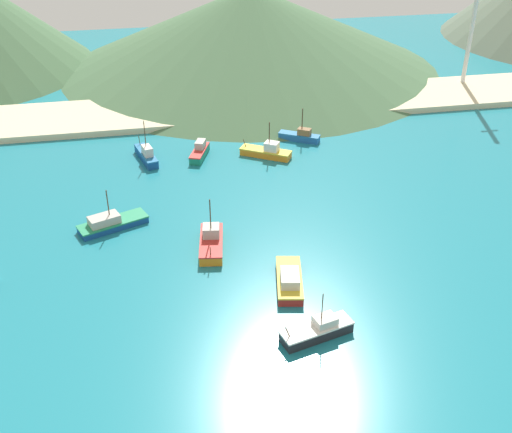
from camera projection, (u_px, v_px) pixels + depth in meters
The scene contains 12 objects.
ground at pixel (459, 291), 76.01m from camera, with size 260.00×280.00×0.50m.
fishing_boat_0 at pixel (267, 152), 108.45m from camera, with size 9.03×6.96×6.47m.
fishing_boat_1 at pixel (289, 280), 76.04m from camera, with size 4.71×9.37×2.42m.
fishing_boat_2 at pixel (146, 155), 106.94m from camera, with size 3.95×8.88×7.44m.
fishing_boat_7 at pixel (111, 223), 87.84m from camera, with size 10.32×6.61×6.07m.
fishing_boat_9 at pixel (300, 136), 114.47m from camera, with size 7.59×5.65×6.29m.
fishing_boat_10 at pixel (200, 152), 108.33m from camera, with size 4.39×7.42×2.70m.
fishing_boat_11 at pixel (211, 242), 83.31m from camera, with size 4.29×8.98×7.25m.
fishing_boat_12 at pixel (318, 330), 68.10m from camera, with size 8.67×4.56×5.75m.
beach_strip at pixel (315, 102), 130.78m from camera, with size 247.00×17.84×1.20m, color beige.
hill_central at pixel (251, 28), 148.33m from camera, with size 91.39×91.39×19.48m.
radio_tower at pixel (476, 7), 132.01m from camera, with size 3.48×2.78×34.77m.
Camera 1 is at (-36.02, -24.93, 46.32)m, focal length 43.38 mm.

